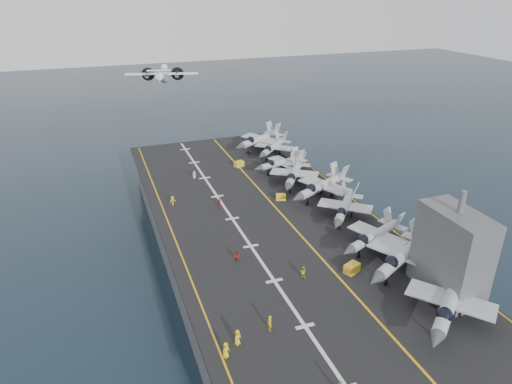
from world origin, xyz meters
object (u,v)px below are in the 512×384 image
object	(u,v)px
island_superstructure	(453,243)
transport_plane	(162,78)
tow_cart_a	(352,268)
fighter_jet_0	(450,302)

from	to	relation	value
island_superstructure	transport_plane	xyz separation A→B (m)	(-22.57, 88.12, 7.33)
island_superstructure	tow_cart_a	distance (m)	14.32
tow_cart_a	island_superstructure	bearing A→B (deg)	-40.49
fighter_jet_0	island_superstructure	bearing A→B (deg)	51.93
island_superstructure	fighter_jet_0	bearing A→B (deg)	-128.07
island_superstructure	tow_cart_a	size ratio (longest dim) A/B	5.71
tow_cart_a	transport_plane	world-z (taller)	transport_plane
fighter_jet_0	transport_plane	distance (m)	95.66
island_superstructure	fighter_jet_0	distance (m)	7.83
fighter_jet_0	tow_cart_a	world-z (taller)	fighter_jet_0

